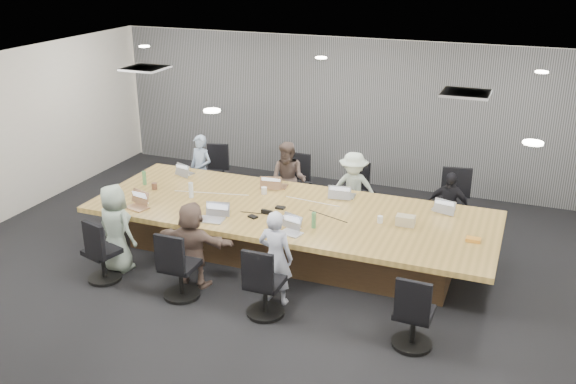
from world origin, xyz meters
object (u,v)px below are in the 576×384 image
(chair_6, at_px, (265,288))
(person_1, at_px, (289,180))
(laptop_0, at_px, (185,173))
(laptop_5, at_px, (211,220))
(stapler, at_px, (267,212))
(chair_4, at_px, (103,256))
(chair_7, at_px, (414,318))
(snack_packet, at_px, (473,240))
(chair_3, at_px, (450,207))
(laptop_1, at_px, (276,186))
(conference_table, at_px, (290,230))
(chair_0, at_px, (211,178))
(person_6, at_px, (276,257))
(person_0, at_px, (201,170))
(bottle_clear, at_px, (191,190))
(chair_2, at_px, (358,198))
(person_4, at_px, (116,228))
(chair_5, at_px, (180,271))
(laptop_4, at_px, (137,208))
(laptop_2, at_px, (344,195))
(canvas_bag, at_px, (405,220))
(person_3, at_px, (448,207))
(laptop_6, at_px, (291,233))
(bottle_green_left, at_px, (144,178))
(bottle_green_right, at_px, (314,220))
(chair_1, at_px, (296,189))
(mug_brown, at_px, (154,186))
(person_2, at_px, (353,190))
(laptop_3, at_px, (444,209))
(person_5, at_px, (193,245))

(chair_6, xyz_separation_m, person_1, (-0.88, 3.05, 0.28))
(chair_6, relative_size, laptop_0, 2.64)
(laptop_5, distance_m, stapler, 0.82)
(chair_4, xyz_separation_m, chair_7, (4.33, 0.00, 0.01))
(snack_packet, bearing_deg, chair_3, 106.16)
(chair_6, bearing_deg, laptop_1, 109.17)
(chair_3, xyz_separation_m, laptop_0, (-4.37, -0.90, 0.31))
(conference_table, bearing_deg, snack_packet, -2.82)
(chair_0, bearing_deg, person_6, 115.49)
(chair_0, relative_size, person_1, 0.55)
(person_0, relative_size, bottle_clear, 5.23)
(chair_2, xyz_separation_m, person_4, (-2.72, -3.05, 0.28))
(chair_5, height_order, chair_7, chair_5)
(laptop_4, bearing_deg, laptop_5, 13.33)
(laptop_1, relative_size, laptop_5, 0.98)
(chair_4, height_order, laptop_0, laptop_0)
(laptop_2, bearing_deg, chair_7, 117.31)
(chair_5, distance_m, canvas_bag, 3.17)
(chair_4, bearing_deg, person_3, 52.08)
(laptop_6, bearing_deg, chair_4, -145.32)
(conference_table, relative_size, person_1, 4.54)
(person_1, relative_size, laptop_6, 4.51)
(chair_7, height_order, bottle_green_left, bottle_green_left)
(person_6, height_order, laptop_6, person_6)
(laptop_2, distance_m, bottle_clear, 2.37)
(chair_0, relative_size, bottle_green_right, 3.22)
(laptop_0, height_order, person_4, person_4)
(person_3, relative_size, bottle_clear, 4.76)
(chair_1, bearing_deg, laptop_6, 112.45)
(chair_7, xyz_separation_m, person_0, (-4.44, 3.05, 0.26))
(laptop_2, height_order, mug_brown, mug_brown)
(person_2, xyz_separation_m, laptop_4, (-2.72, -2.15, 0.11))
(bottle_green_right, distance_m, bottle_clear, 2.17)
(laptop_3, height_order, laptop_5, same)
(person_0, relative_size, person_1, 0.96)
(chair_6, bearing_deg, chair_3, 61.94)
(chair_0, height_order, chair_3, chair_3)
(person_5, relative_size, bottle_clear, 5.04)
(person_2, distance_m, laptop_3, 1.64)
(person_4, height_order, laptop_4, person_4)
(laptop_3, bearing_deg, person_1, -1.49)
(chair_3, height_order, canvas_bag, canvas_bag)
(chair_6, relative_size, laptop_2, 2.14)
(laptop_4, bearing_deg, person_2, 51.67)
(chair_5, xyz_separation_m, chair_6, (1.22, 0.00, -0.00))
(chair_2, xyz_separation_m, laptop_3, (1.54, -0.90, 0.38))
(chair_4, bearing_deg, chair_5, 16.47)
(chair_2, relative_size, person_0, 0.58)
(person_2, bearing_deg, laptop_3, -27.60)
(chair_7, relative_size, laptop_5, 2.10)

